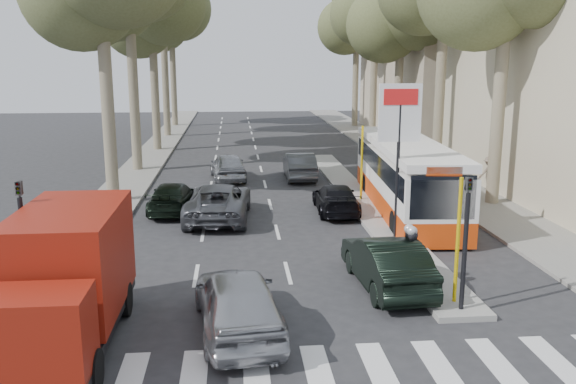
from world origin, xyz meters
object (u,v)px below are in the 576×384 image
Objects in this scene: dark_hatchback at (386,262)px; red_truck at (66,277)px; silver_hatchback at (238,301)px; city_bus at (406,174)px; motorcycle at (409,259)px.

red_truck is (-8.10, -2.88, 0.88)m from dark_hatchback.
silver_hatchback is 0.40× the size of city_bus.
city_bus is at bearing 80.97° from motorcycle.
city_bus is 5.21× the size of motorcycle.
silver_hatchback is 0.80× the size of red_truck.
motorcycle is at bearing -101.33° from city_bus.
silver_hatchback is at bearing -147.32° from motorcycle.
silver_hatchback is 2.07× the size of motorcycle.
motorcycle is at bearing 17.55° from red_truck.
silver_hatchback is at bearing 27.28° from dark_hatchback.
motorcycle reaches higher than silver_hatchback.
dark_hatchback is 0.39× the size of city_bus.
red_truck reaches higher than motorcycle.
red_truck is (-3.84, -0.31, 0.84)m from silver_hatchback.
red_truck is 0.49× the size of city_bus.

